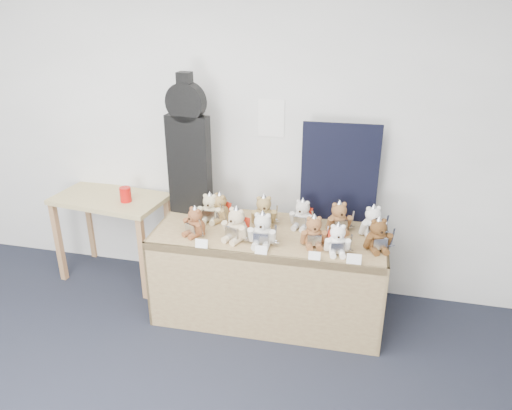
% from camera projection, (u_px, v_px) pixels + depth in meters
% --- Properties ---
extents(room_shell, '(6.00, 6.00, 6.00)m').
position_uv_depth(room_shell, '(271.00, 118.00, 3.94)').
color(room_shell, white).
rests_on(room_shell, floor).
extents(display_table, '(1.77, 0.77, 0.73)m').
position_uv_depth(display_table, '(268.00, 255.00, 3.78)').
color(display_table, '#826142').
rests_on(display_table, floor).
extents(side_table, '(1.00, 0.63, 0.78)m').
position_uv_depth(side_table, '(111.00, 210.00, 4.33)').
color(side_table, tan).
rests_on(side_table, floor).
extents(guitar_case, '(0.35, 0.13, 1.13)m').
position_uv_depth(guitar_case, '(188.00, 148.00, 3.89)').
color(guitar_case, black).
rests_on(guitar_case, display_table).
extents(navy_board, '(0.59, 0.05, 0.79)m').
position_uv_depth(navy_board, '(339.00, 173.00, 3.83)').
color(navy_board, black).
rests_on(navy_board, display_table).
extents(red_cup, '(0.09, 0.09, 0.13)m').
position_uv_depth(red_cup, '(126.00, 194.00, 4.16)').
color(red_cup, red).
rests_on(red_cup, side_table).
extents(teddy_front_far_left, '(0.20, 0.20, 0.25)m').
position_uv_depth(teddy_front_far_left, '(195.00, 223.00, 3.70)').
color(teddy_front_far_left, brown).
rests_on(teddy_front_far_left, display_table).
extents(teddy_front_left, '(0.23, 0.22, 0.29)m').
position_uv_depth(teddy_front_left, '(236.00, 225.00, 3.63)').
color(teddy_front_left, '#CDB590').
rests_on(teddy_front_left, display_table).
extents(teddy_front_centre, '(0.23, 0.19, 0.28)m').
position_uv_depth(teddy_front_centre, '(262.00, 231.00, 3.55)').
color(teddy_front_centre, silver).
rests_on(teddy_front_centre, display_table).
extents(teddy_front_right, '(0.22, 0.19, 0.26)m').
position_uv_depth(teddy_front_right, '(314.00, 232.00, 3.55)').
color(teddy_front_right, brown).
rests_on(teddy_front_right, display_table).
extents(teddy_front_far_right, '(0.21, 0.18, 0.25)m').
position_uv_depth(teddy_front_far_right, '(337.00, 240.00, 3.45)').
color(teddy_front_far_right, white).
rests_on(teddy_front_far_right, display_table).
extents(teddy_front_end, '(0.22, 0.21, 0.27)m').
position_uv_depth(teddy_front_end, '(378.00, 236.00, 3.49)').
color(teddy_front_end, brown).
rests_on(teddy_front_end, display_table).
extents(teddy_back_left, '(0.21, 0.17, 0.26)m').
position_uv_depth(teddy_back_left, '(210.00, 209.00, 3.92)').
color(teddy_back_left, beige).
rests_on(teddy_back_left, display_table).
extents(teddy_back_centre_left, '(0.23, 0.21, 0.27)m').
position_uv_depth(teddy_back_centre_left, '(264.00, 212.00, 3.85)').
color(teddy_back_centre_left, '#9A7F4D').
rests_on(teddy_back_centre_left, display_table).
extents(teddy_back_centre_right, '(0.21, 0.19, 0.26)m').
position_uv_depth(teddy_back_centre_right, '(302.00, 215.00, 3.82)').
color(teddy_back_centre_right, beige).
rests_on(teddy_back_centre_right, display_table).
extents(teddy_back_right, '(0.22, 0.21, 0.27)m').
position_uv_depth(teddy_back_right, '(339.00, 218.00, 3.75)').
color(teddy_back_right, '#8F6039').
rests_on(teddy_back_right, display_table).
extents(teddy_back_end, '(0.22, 0.21, 0.27)m').
position_uv_depth(teddy_back_end, '(373.00, 223.00, 3.69)').
color(teddy_back_end, white).
rests_on(teddy_back_end, display_table).
extents(teddy_back_far_left, '(0.21, 0.21, 0.26)m').
position_uv_depth(teddy_back_far_left, '(220.00, 208.00, 3.93)').
color(teddy_back_far_left, olive).
rests_on(teddy_back_far_left, display_table).
extents(entry_card_a, '(0.09, 0.02, 0.06)m').
position_uv_depth(entry_card_a, '(201.00, 244.00, 3.54)').
color(entry_card_a, white).
rests_on(entry_card_a, display_table).
extents(entry_card_b, '(0.09, 0.02, 0.06)m').
position_uv_depth(entry_card_b, '(261.00, 250.00, 3.46)').
color(entry_card_b, white).
rests_on(entry_card_b, display_table).
extents(entry_card_c, '(0.08, 0.02, 0.06)m').
position_uv_depth(entry_card_c, '(314.00, 256.00, 3.39)').
color(entry_card_c, white).
rests_on(entry_card_c, display_table).
extents(entry_card_d, '(0.10, 0.02, 0.07)m').
position_uv_depth(entry_card_d, '(354.00, 259.00, 3.33)').
color(entry_card_d, white).
rests_on(entry_card_d, display_table).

